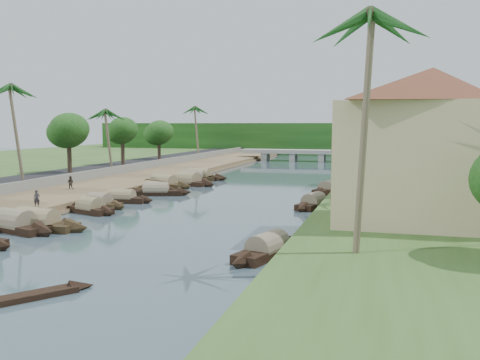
# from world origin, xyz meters

# --- Properties ---
(ground) EXTENTS (220.00, 220.00, 0.00)m
(ground) POSITION_xyz_m (0.00, 0.00, 0.00)
(ground) COLOR #3B4F59
(ground) RESTS_ON ground
(left_bank) EXTENTS (10.00, 180.00, 0.80)m
(left_bank) POSITION_xyz_m (-16.00, 20.00, 0.40)
(left_bank) COLOR brown
(left_bank) RESTS_ON ground
(right_bank) EXTENTS (16.00, 180.00, 1.20)m
(right_bank) POSITION_xyz_m (19.00, 20.00, 0.60)
(right_bank) COLOR #304F1F
(right_bank) RESTS_ON ground
(road) EXTENTS (8.00, 180.00, 1.40)m
(road) POSITION_xyz_m (-24.50, 20.00, 0.70)
(road) COLOR black
(road) RESTS_ON ground
(retaining_wall) EXTENTS (0.40, 180.00, 1.10)m
(retaining_wall) POSITION_xyz_m (-20.20, 20.00, 1.35)
(retaining_wall) COLOR slate
(retaining_wall) RESTS_ON left_bank
(treeline) EXTENTS (120.00, 14.00, 8.00)m
(treeline) POSITION_xyz_m (0.00, 100.00, 4.00)
(treeline) COLOR #153A10
(treeline) RESTS_ON ground
(bridge) EXTENTS (28.00, 4.00, 2.40)m
(bridge) POSITION_xyz_m (0.00, 72.00, 1.72)
(bridge) COLOR gray
(bridge) RESTS_ON ground
(building_near) EXTENTS (14.85, 14.85, 10.20)m
(building_near) POSITION_xyz_m (18.99, -2.00, 6.38)
(building_near) COLOR beige
(building_near) RESTS_ON right_bank
(building_mid) EXTENTS (14.11, 14.11, 9.70)m
(building_mid) POSITION_xyz_m (19.99, 14.00, 6.13)
(building_mid) COLOR #D0A793
(building_mid) RESTS_ON right_bank
(building_far) EXTENTS (15.59, 15.59, 10.20)m
(building_far) POSITION_xyz_m (18.99, 28.00, 6.38)
(building_far) COLOR beige
(building_far) RESTS_ON right_bank
(building_distant) EXTENTS (12.62, 12.62, 9.20)m
(building_distant) POSITION_xyz_m (19.99, 48.00, 5.88)
(building_distant) COLOR beige
(building_distant) RESTS_ON right_bank
(sampan_2) EXTENTS (8.97, 2.14, 2.34)m
(sampan_2) POSITION_xyz_m (-8.60, -5.65, 0.42)
(sampan_2) COLOR black
(sampan_2) RESTS_ON ground
(sampan_3) EXTENTS (8.96, 4.43, 2.36)m
(sampan_3) POSITION_xyz_m (-9.79, -6.44, 0.42)
(sampan_3) COLOR black
(sampan_3) RESTS_ON ground
(sampan_4) EXTENTS (6.45, 2.22, 1.86)m
(sampan_4) POSITION_xyz_m (-10.51, -3.81, 0.41)
(sampan_4) COLOR black
(sampan_4) RESTS_ON ground
(sampan_5) EXTENTS (6.30, 3.61, 2.01)m
(sampan_5) POSITION_xyz_m (-8.63, 1.93, 0.41)
(sampan_5) COLOR black
(sampan_5) RESTS_ON ground
(sampan_6) EXTENTS (6.55, 2.97, 1.95)m
(sampan_6) POSITION_xyz_m (-9.53, 4.87, 0.41)
(sampan_6) COLOR black
(sampan_6) RESTS_ON ground
(sampan_7) EXTENTS (6.61, 1.71, 1.81)m
(sampan_7) POSITION_xyz_m (-8.94, 8.43, 0.40)
(sampan_7) COLOR black
(sampan_7) RESTS_ON ground
(sampan_8) EXTENTS (6.35, 3.65, 1.97)m
(sampan_8) POSITION_xyz_m (-8.77, 15.26, 0.41)
(sampan_8) COLOR black
(sampan_8) RESTS_ON ground
(sampan_9) EXTENTS (7.98, 3.69, 2.02)m
(sampan_9) POSITION_xyz_m (-8.03, 14.29, 0.41)
(sampan_9) COLOR black
(sampan_9) RESTS_ON ground
(sampan_10) EXTENTS (8.65, 3.91, 2.32)m
(sampan_10) POSITION_xyz_m (-10.22, 21.25, 0.42)
(sampan_10) COLOR black
(sampan_10) RESTS_ON ground
(sampan_11) EXTENTS (8.93, 4.51, 2.48)m
(sampan_11) POSITION_xyz_m (-8.36, 24.47, 0.42)
(sampan_11) COLOR black
(sampan_11) RESTS_ON ground
(sampan_12) EXTENTS (8.91, 2.71, 2.10)m
(sampan_12) POSITION_xyz_m (-9.70, 30.16, 0.41)
(sampan_12) COLOR black
(sampan_12) RESTS_ON ground
(sampan_13) EXTENTS (8.85, 2.40, 2.38)m
(sampan_13) POSITION_xyz_m (-9.19, 31.09, 0.42)
(sampan_13) COLOR black
(sampan_13) RESTS_ON ground
(sampan_14) EXTENTS (3.70, 8.11, 1.98)m
(sampan_14) POSITION_xyz_m (9.65, -8.76, 0.41)
(sampan_14) COLOR black
(sampan_14) RESTS_ON ground
(sampan_15) EXTENTS (3.32, 7.42, 1.99)m
(sampan_15) POSITION_xyz_m (9.76, 10.27, 0.41)
(sampan_15) COLOR black
(sampan_15) RESTS_ON ground
(sampan_16) EXTENTS (3.94, 8.14, 2.00)m
(sampan_16) POSITION_xyz_m (9.95, 21.84, 0.41)
(sampan_16) COLOR black
(sampan_16) RESTS_ON ground
(canoe_0) EXTENTS (4.69, 5.91, 0.89)m
(canoe_0) POSITION_xyz_m (0.95, -19.55, 0.10)
(canoe_0) COLOR black
(canoe_0) RESTS_ON ground
(canoe_1) EXTENTS (5.05, 2.44, 0.82)m
(canoe_1) POSITION_xyz_m (-9.49, -3.61, 0.10)
(canoe_1) COLOR black
(canoe_1) RESTS_ON ground
(canoe_2) EXTENTS (5.26, 1.33, 0.76)m
(canoe_2) POSITION_xyz_m (-10.29, 19.04, 0.10)
(canoe_2) COLOR black
(canoe_2) RESTS_ON ground
(palm_0) EXTENTS (3.20, 3.20, 13.52)m
(palm_0) POSITION_xyz_m (15.00, -11.56, 12.85)
(palm_0) COLOR #73624D
(palm_0) RESTS_ON ground
(palm_1) EXTENTS (3.20, 3.20, 9.41)m
(palm_1) POSITION_xyz_m (16.00, 5.91, 8.89)
(palm_1) COLOR #73624D
(palm_1) RESTS_ON ground
(palm_2) EXTENTS (3.20, 3.20, 12.04)m
(palm_2) POSITION_xyz_m (15.00, 22.44, 11.45)
(palm_2) COLOR #73624D
(palm_2) RESTS_ON ground
(palm_3) EXTENTS (3.20, 3.20, 11.67)m
(palm_3) POSITION_xyz_m (16.00, 37.92, 11.10)
(palm_3) COLOR #73624D
(palm_3) RESTS_ON ground
(palm_5) EXTENTS (3.20, 3.20, 12.16)m
(palm_5) POSITION_xyz_m (-24.00, 12.56, 11.76)
(palm_5) COLOR #73624D
(palm_5) RESTS_ON ground
(palm_6) EXTENTS (3.20, 3.20, 9.77)m
(palm_6) POSITION_xyz_m (-22.00, 29.40, 9.45)
(palm_6) COLOR #73624D
(palm_6) RESTS_ON ground
(palm_7) EXTENTS (3.20, 3.20, 10.55)m
(palm_7) POSITION_xyz_m (14.00, 55.93, 9.99)
(palm_7) COLOR #73624D
(palm_7) RESTS_ON ground
(palm_8) EXTENTS (3.20, 3.20, 11.18)m
(palm_8) POSITION_xyz_m (-20.50, 61.54, 10.81)
(palm_8) COLOR #73624D
(palm_8) RESTS_ON ground
(tree_3) EXTENTS (5.08, 5.08, 7.57)m
(tree_3) POSITION_xyz_m (-24.00, 22.30, 6.80)
(tree_3) COLOR #473628
(tree_3) RESTS_ON ground
(tree_4) EXTENTS (4.59, 4.59, 7.19)m
(tree_4) POSITION_xyz_m (-24.00, 36.86, 6.61)
(tree_4) COLOR #473628
(tree_4) RESTS_ON ground
(tree_5) EXTENTS (4.97, 4.97, 6.78)m
(tree_5) POSITION_xyz_m (-24.00, 50.66, 6.07)
(tree_5) COLOR #473628
(tree_5) RESTS_ON ground
(tree_6) EXTENTS (4.24, 4.24, 6.61)m
(tree_6) POSITION_xyz_m (24.00, 29.97, 5.97)
(tree_6) COLOR #473628
(tree_6) RESTS_ON ground
(person_near) EXTENTS (0.62, 0.55, 1.42)m
(person_near) POSITION_xyz_m (-12.14, -0.67, 1.51)
(person_near) COLOR #25242B
(person_near) RESTS_ON left_bank
(person_far) EXTENTS (0.78, 0.67, 1.42)m
(person_far) POSITION_xyz_m (-16.52, 10.97, 1.51)
(person_far) COLOR #2C251F
(person_far) RESTS_ON left_bank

